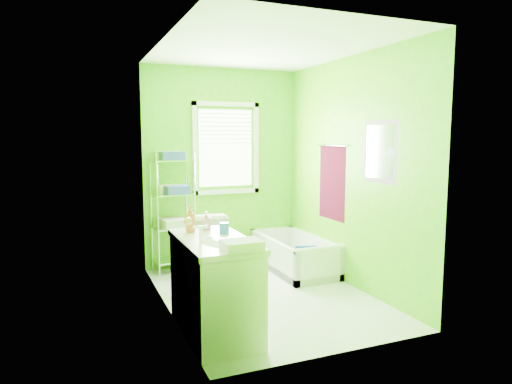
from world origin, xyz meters
name	(u,v)px	position (x,y,z in m)	size (l,w,h in m)	color
ground	(265,295)	(0.00, 0.00, 0.00)	(2.90, 2.90, 0.00)	silver
room_envelope	(265,152)	(0.00, 0.00, 1.55)	(2.14, 2.94, 2.62)	#4CAD08
window	(226,143)	(0.05, 1.42, 1.61)	(0.92, 0.05, 1.22)	white
door	(193,229)	(-1.04, -1.00, 1.00)	(0.09, 0.80, 2.00)	white
right_wall_decor	(350,171)	(1.04, -0.02, 1.32)	(0.04, 1.48, 1.17)	#49081D
bathtub	(295,259)	(0.73, 0.71, 0.14)	(0.65, 1.39, 0.45)	white
toilet	(206,241)	(-0.35, 1.07, 0.39)	(0.44, 0.77, 0.78)	white
vanity	(215,283)	(-0.78, -0.70, 0.45)	(0.57, 1.13, 1.08)	white
wire_shelf_unit	(173,199)	(-0.71, 1.29, 0.92)	(0.54, 0.44, 1.52)	silver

